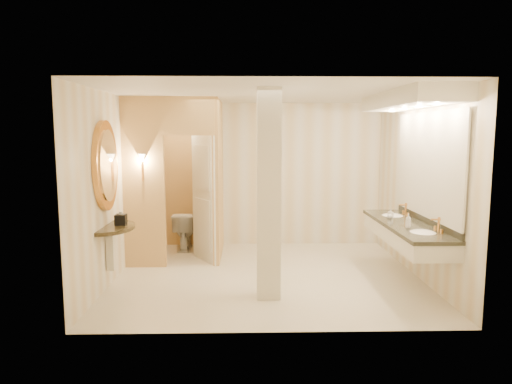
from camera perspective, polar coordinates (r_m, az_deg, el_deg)
The scene contains 16 objects.
floor at distance 7.02m, azimuth 1.39°, elevation -10.36°, with size 4.50×4.50×0.00m, color silver.
ceiling at distance 6.71m, azimuth 1.46°, elevation 12.19°, with size 4.50×4.50×0.00m, color silver.
wall_back at distance 8.72m, azimuth 0.79°, elevation 2.18°, with size 4.50×0.02×2.70m, color silver.
wall_front at distance 4.75m, azimuth 2.60°, elevation -2.13°, with size 4.50×0.02×2.70m, color silver.
wall_left at distance 6.99m, azimuth -17.32°, elevation 0.58°, with size 0.02×4.00×2.70m, color silver.
wall_right at distance 7.20m, azimuth 19.62°, elevation 0.67°, with size 0.02×4.00×2.70m, color silver.
toilet_closet at distance 7.72m, azimuth -7.32°, elevation 1.72°, with size 1.50×1.55×2.70m.
wall_sconce at distance 7.30m, azimuth -14.05°, elevation 3.97°, with size 0.14×0.14×0.42m.
vanity at distance 6.71m, azimuth 18.77°, elevation 2.63°, with size 0.75×2.43×2.09m.
console_shelf at distance 6.51m, azimuth -18.19°, elevation -0.03°, with size 0.94×0.94×1.92m.
pillar at distance 5.84m, azimuth 1.60°, elevation -0.36°, with size 0.30×0.30×2.70m, color silver.
tissue_box at distance 6.58m, azimuth -16.54°, elevation -3.33°, with size 0.15×0.15×0.15m, color black.
toilet at distance 8.56m, azimuth -8.96°, elevation -4.77°, with size 0.39×0.69×0.70m, color white.
soap_bottle_a at distance 7.09m, azimuth 16.47°, elevation -2.60°, with size 0.06×0.07×0.14m, color beige.
soap_bottle_b at distance 7.06m, azimuth 16.40°, elevation -2.80°, with size 0.08×0.08×0.10m, color silver.
soap_bottle_c at distance 6.45m, azimuth 18.50°, elevation -3.43°, with size 0.07×0.07×0.19m, color #C6B28C.
Camera 1 is at (-0.33, -6.68, 2.13)m, focal length 32.00 mm.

